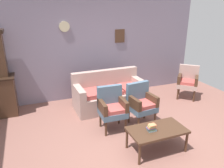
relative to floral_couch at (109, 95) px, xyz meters
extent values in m
plane|color=#84564C|center=(-0.26, -1.73, -0.33)|extent=(7.68, 7.68, 0.00)
cube|color=gray|center=(-0.26, 0.90, 1.02)|extent=(6.40, 0.06, 2.70)
cube|color=#472D1E|center=(0.64, 0.86, 1.32)|extent=(0.28, 0.02, 0.36)
cylinder|color=beige|center=(-0.86, 0.85, 1.62)|extent=(0.26, 0.03, 0.26)
cube|color=tan|center=(0.00, -0.05, -0.12)|extent=(1.77, 0.85, 0.42)
cube|color=tan|center=(-0.01, 0.27, 0.33)|extent=(1.76, 0.21, 0.48)
cube|color=tan|center=(0.80, -0.03, 0.21)|extent=(0.18, 0.80, 0.24)
cube|color=tan|center=(-0.79, -0.07, 0.21)|extent=(0.18, 0.80, 0.24)
cube|color=#B74C47|center=(0.51, -0.07, 0.14)|extent=(0.47, 0.57, 0.10)
cube|color=#B74C47|center=(0.00, -0.09, 0.14)|extent=(0.47, 0.57, 0.10)
cube|color=#B74C47|center=(-0.50, -0.10, 0.14)|extent=(0.47, 0.57, 0.10)
cube|color=slate|center=(-0.33, -1.05, 0.05)|extent=(0.54, 0.50, 0.12)
cube|color=#B74C47|center=(-0.33, -1.07, 0.14)|extent=(0.46, 0.42, 0.10)
cube|color=slate|center=(-0.32, -0.85, 0.34)|extent=(0.52, 0.12, 0.46)
cube|color=#472D1E|center=(-0.11, -1.06, 0.22)|extent=(0.10, 0.48, 0.22)
cube|color=#472D1E|center=(-0.55, -1.04, 0.22)|extent=(0.10, 0.48, 0.22)
cylinder|color=#472D1E|center=(-0.12, -1.25, -0.17)|extent=(0.04, 0.04, 0.32)
cylinder|color=#472D1E|center=(-0.54, -1.23, -0.17)|extent=(0.04, 0.04, 0.32)
cylinder|color=#472D1E|center=(-0.11, -0.87, -0.17)|extent=(0.04, 0.04, 0.32)
cylinder|color=#472D1E|center=(-0.53, -0.85, -0.17)|extent=(0.04, 0.04, 0.32)
cube|color=slate|center=(0.34, -1.08, 0.05)|extent=(0.57, 0.53, 0.12)
cube|color=#B74C47|center=(0.34, -1.10, 0.14)|extent=(0.48, 0.45, 0.10)
cube|color=slate|center=(0.32, -0.88, 0.34)|extent=(0.53, 0.15, 0.46)
cube|color=#472D1E|center=(0.56, -1.05, 0.22)|extent=(0.13, 0.49, 0.22)
cube|color=#472D1E|center=(0.12, -1.10, 0.22)|extent=(0.13, 0.49, 0.22)
cylinder|color=#472D1E|center=(0.57, -1.24, -0.17)|extent=(0.04, 0.04, 0.32)
cylinder|color=#472D1E|center=(0.15, -1.29, -0.17)|extent=(0.04, 0.04, 0.32)
cylinder|color=#472D1E|center=(0.53, -0.87, -0.17)|extent=(0.04, 0.04, 0.32)
cylinder|color=#472D1E|center=(0.11, -0.91, -0.17)|extent=(0.04, 0.04, 0.32)
cube|color=tan|center=(2.19, -0.26, 0.05)|extent=(0.71, 0.71, 0.12)
cube|color=#B74C47|center=(2.17, -0.28, 0.14)|extent=(0.60, 0.60, 0.10)
cube|color=tan|center=(2.32, -0.11, 0.34)|extent=(0.45, 0.43, 0.46)
cube|color=#472D1E|center=(2.35, -0.41, 0.22)|extent=(0.38, 0.41, 0.22)
cube|color=#472D1E|center=(2.02, -0.11, 0.22)|extent=(0.38, 0.41, 0.22)
cylinder|color=#472D1E|center=(2.21, -0.54, -0.17)|extent=(0.04, 0.04, 0.32)
cylinder|color=#472D1E|center=(1.90, -0.26, -0.17)|extent=(0.04, 0.04, 0.32)
cylinder|color=#472D1E|center=(2.47, -0.26, -0.17)|extent=(0.04, 0.04, 0.32)
cylinder|color=#472D1E|center=(2.16, 0.02, -0.17)|extent=(0.04, 0.04, 0.32)
cube|color=#472D1E|center=(0.14, -1.97, 0.07)|extent=(1.00, 0.56, 0.04)
cylinder|color=#472D1E|center=(-0.32, -1.73, -0.14)|extent=(0.04, 0.04, 0.38)
cylinder|color=#472D1E|center=(0.60, -1.73, -0.14)|extent=(0.04, 0.04, 0.38)
cylinder|color=#472D1E|center=(-0.32, -2.21, -0.14)|extent=(0.04, 0.04, 0.38)
cylinder|color=#472D1E|center=(0.60, -2.21, -0.14)|extent=(0.04, 0.04, 0.38)
cube|color=#7998A2|center=(0.02, -1.99, 0.10)|extent=(0.15, 0.10, 0.02)
cube|color=#608354|center=(0.00, -1.99, 0.13)|extent=(0.11, 0.08, 0.03)
cube|color=#5D64A9|center=(0.00, -1.99, 0.15)|extent=(0.13, 0.10, 0.02)
cube|color=#E47751|center=(0.01, -2.00, 0.17)|extent=(0.14, 0.08, 0.02)
cube|color=#7E9E5C|center=(0.00, -2.00, 0.19)|extent=(0.11, 0.08, 0.02)
cube|color=#E57F50|center=(0.02, -2.00, 0.21)|extent=(0.12, 0.10, 0.02)
cylinder|color=brown|center=(2.59, 0.42, 0.01)|extent=(0.19, 0.19, 0.68)
camera|label=1|loc=(-1.80, -4.77, 2.11)|focal=35.14mm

